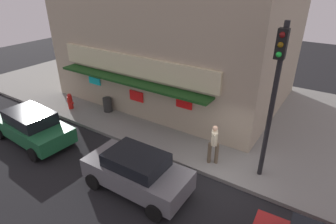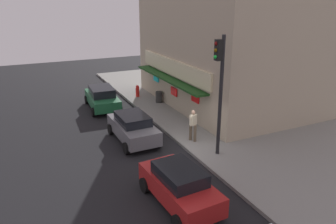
{
  "view_description": "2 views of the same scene",
  "coord_description": "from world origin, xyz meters",
  "views": [
    {
      "loc": [
        3.26,
        -8.26,
        7.36
      ],
      "look_at": [
        -2.73,
        0.82,
        1.92
      ],
      "focal_mm": 29.62,
      "sensor_mm": 36.0,
      "label": 1
    },
    {
      "loc": [
        13.61,
        -7.4,
        7.59
      ],
      "look_at": [
        -2.04,
        0.03,
        1.46
      ],
      "focal_mm": 34.22,
      "sensor_mm": 36.0,
      "label": 2
    }
  ],
  "objects": [
    {
      "name": "ground_plane",
      "position": [
        0.0,
        0.0,
        0.0
      ],
      "size": [
        58.67,
        58.67,
        0.0
      ],
      "primitive_type": "plane",
      "color": "black"
    },
    {
      "name": "trash_can",
      "position": [
        -7.66,
        1.94,
        0.58
      ],
      "size": [
        0.5,
        0.5,
        0.83
      ],
      "primitive_type": "cylinder",
      "color": "#2D2D2D",
      "rests_on": "sidewalk"
    },
    {
      "name": "traffic_light",
      "position": [
        1.45,
        1.05,
        3.92
      ],
      "size": [
        0.32,
        0.58,
        5.92
      ],
      "color": "black",
      "rests_on": "sidewalk"
    },
    {
      "name": "sidewalk",
      "position": [
        0.0,
        6.04,
        0.08
      ],
      "size": [
        39.11,
        12.08,
        0.17
      ],
      "primitive_type": "cube",
      "color": "gray",
      "rests_on": "ground_plane"
    },
    {
      "name": "fire_hydrant",
      "position": [
        -9.77,
        0.99,
        0.63
      ],
      "size": [
        0.53,
        0.29,
        0.95
      ],
      "color": "red",
      "rests_on": "sidewalk"
    },
    {
      "name": "pedestrian",
      "position": [
        -0.45,
        0.78,
        1.14
      ],
      "size": [
        0.48,
        0.52,
        1.78
      ],
      "color": "brown",
      "rests_on": "sidewalk"
    },
    {
      "name": "corner_building",
      "position": [
        -5.85,
        6.76,
        4.59
      ],
      "size": [
        12.94,
        9.88,
        8.86
      ],
      "color": "tan",
      "rests_on": "sidewalk"
    },
    {
      "name": "parked_car_green",
      "position": [
        -8.58,
        -2.18,
        0.82
      ],
      "size": [
        4.48,
        2.26,
        1.59
      ],
      "color": "#1E6038",
      "rests_on": "ground_plane"
    },
    {
      "name": "parked_car_grey",
      "position": [
        -2.21,
        -2.07,
        0.82
      ],
      "size": [
        4.07,
        2.05,
        1.58
      ],
      "color": "slate",
      "rests_on": "ground_plane"
    }
  ]
}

